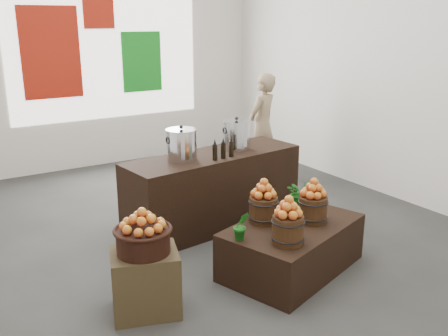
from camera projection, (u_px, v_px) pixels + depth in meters
ground at (197, 237)px, 5.72m from camera, size 7.00×7.00×0.00m
back_wall at (88, 45)px, 7.98m from camera, size 6.00×0.04×4.00m
back_opening at (106, 45)px, 8.11m from camera, size 3.20×0.02×2.40m
deco_red_left at (51, 53)px, 7.67m from camera, size 0.90×0.04×1.40m
deco_green_right at (142, 62)px, 8.50m from camera, size 0.70×0.04×1.00m
deco_red_upper at (98, 12)px, 7.91m from camera, size 0.50×0.04×0.50m
crate at (145, 282)px, 4.20m from camera, size 0.67×0.60×0.55m
wicker_basket at (143, 241)px, 4.09m from camera, size 0.44×0.44×0.20m
apples_in_basket at (142, 219)px, 4.03m from camera, size 0.34×0.34×0.18m
display_table at (292, 247)px, 4.92m from camera, size 1.59×1.24×0.48m
apple_bucket_front_left at (288, 230)px, 4.41m from camera, size 0.28×0.28×0.26m
apples_in_bucket_front_left at (289, 206)px, 4.34m from camera, size 0.21×0.21×0.19m
apple_bucket_front_right at (313, 209)px, 4.88m from camera, size 0.28×0.28×0.26m
apples_in_bucket_front_right at (314, 188)px, 4.82m from camera, size 0.21×0.21×0.19m
apple_bucket_rear at (263, 210)px, 4.87m from camera, size 0.28×0.28×0.26m
apples_in_bucket_rear at (264, 188)px, 4.81m from camera, size 0.21×0.21×0.19m
herb_garnish_right at (298, 192)px, 5.31m from camera, size 0.29×0.26×0.29m
herb_garnish_left at (241, 226)px, 4.48m from camera, size 0.17×0.15×0.27m
counter at (214, 190)px, 5.94m from camera, size 2.23×0.93×0.89m
stock_pot_left at (182, 146)px, 5.50m from camera, size 0.34×0.34×0.34m
stock_pot_center at (236, 136)px, 5.97m from camera, size 0.34×0.34×0.34m
oil_cruets at (225, 147)px, 5.62m from camera, size 0.24×0.09×0.25m
shopper at (262, 126)px, 7.74m from camera, size 0.70×0.59×1.62m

